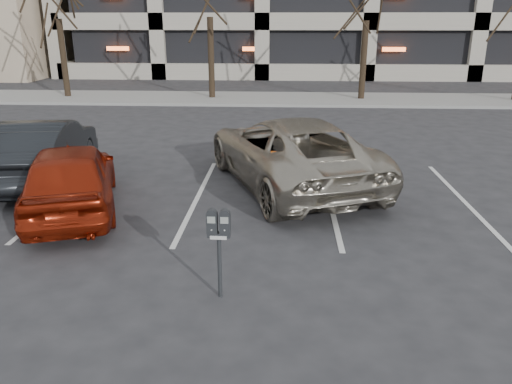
{
  "coord_description": "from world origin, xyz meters",
  "views": [
    {
      "loc": [
        0.4,
        -7.68,
        3.59
      ],
      "look_at": [
        0.0,
        -0.52,
        1.11
      ],
      "focal_mm": 35.0,
      "sensor_mm": 36.0,
      "label": 1
    }
  ],
  "objects_px": {
    "parking_meter": "(219,232)",
    "car_dark": "(43,150)",
    "suv_silver": "(290,151)",
    "car_red": "(71,177)"
  },
  "relations": [
    {
      "from": "car_red",
      "to": "car_dark",
      "type": "height_order",
      "value": "car_dark"
    },
    {
      "from": "suv_silver",
      "to": "car_dark",
      "type": "distance_m",
      "value": 5.74
    },
    {
      "from": "parking_meter",
      "to": "suv_silver",
      "type": "distance_m",
      "value": 5.1
    },
    {
      "from": "suv_silver",
      "to": "car_dark",
      "type": "height_order",
      "value": "suv_silver"
    },
    {
      "from": "car_red",
      "to": "parking_meter",
      "type": "bearing_deg",
      "value": 118.59
    },
    {
      "from": "suv_silver",
      "to": "car_dark",
      "type": "xyz_separation_m",
      "value": [
        -5.74,
        0.01,
        -0.05
      ]
    },
    {
      "from": "suv_silver",
      "to": "parking_meter",
      "type": "bearing_deg",
      "value": 57.11
    },
    {
      "from": "parking_meter",
      "to": "car_dark",
      "type": "relative_size",
      "value": 0.28
    },
    {
      "from": "car_red",
      "to": "car_dark",
      "type": "relative_size",
      "value": 0.93
    },
    {
      "from": "suv_silver",
      "to": "car_dark",
      "type": "bearing_deg",
      "value": -21.82
    }
  ]
}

